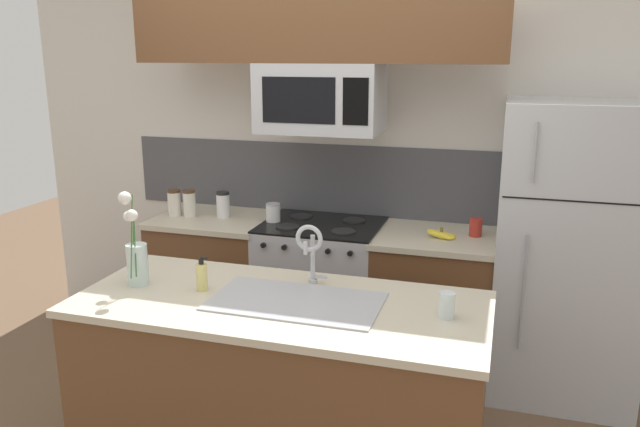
{
  "coord_description": "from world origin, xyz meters",
  "views": [
    {
      "loc": [
        1.12,
        -2.79,
        1.99
      ],
      "look_at": [
        0.18,
        0.27,
        1.16
      ],
      "focal_mm": 35.0,
      "sensor_mm": 36.0,
      "label": 1
    }
  ],
  "objects_px": {
    "microwave": "(321,98)",
    "coffee_tin": "(476,227)",
    "stove_range": "(321,291)",
    "sink_faucet": "(310,246)",
    "banana_bunch": "(441,235)",
    "flower_vase": "(136,258)",
    "spare_glass": "(447,305)",
    "dish_soap_bottle": "(202,276)",
    "storage_jar_tall": "(174,203)",
    "storage_jar_medium": "(189,203)",
    "storage_jar_squat": "(273,213)",
    "storage_jar_short": "(223,205)",
    "refrigerator": "(568,252)"
  },
  "relations": [
    {
      "from": "microwave",
      "to": "coffee_tin",
      "type": "xyz_separation_m",
      "value": [
        0.96,
        0.07,
        -0.75
      ]
    },
    {
      "from": "stove_range",
      "to": "sink_faucet",
      "type": "distance_m",
      "value": 1.25
    },
    {
      "from": "banana_bunch",
      "to": "coffee_tin",
      "type": "height_order",
      "value": "coffee_tin"
    },
    {
      "from": "coffee_tin",
      "to": "flower_vase",
      "type": "height_order",
      "value": "flower_vase"
    },
    {
      "from": "spare_glass",
      "to": "stove_range",
      "type": "bearing_deg",
      "value": 126.88
    },
    {
      "from": "flower_vase",
      "to": "spare_glass",
      "type": "bearing_deg",
      "value": 1.87
    },
    {
      "from": "dish_soap_bottle",
      "to": "flower_vase",
      "type": "xyz_separation_m",
      "value": [
        -0.33,
        -0.03,
        0.07
      ]
    },
    {
      "from": "storage_jar_tall",
      "to": "flower_vase",
      "type": "relative_size",
      "value": 0.37
    },
    {
      "from": "banana_bunch",
      "to": "coffee_tin",
      "type": "xyz_separation_m",
      "value": [
        0.19,
        0.11,
        0.03
      ]
    },
    {
      "from": "flower_vase",
      "to": "stove_range",
      "type": "bearing_deg",
      "value": 67.28
    },
    {
      "from": "storage_jar_tall",
      "to": "spare_glass",
      "type": "relative_size",
      "value": 1.6
    },
    {
      "from": "storage_jar_tall",
      "to": "storage_jar_medium",
      "type": "bearing_deg",
      "value": 0.34
    },
    {
      "from": "stove_range",
      "to": "spare_glass",
      "type": "relative_size",
      "value": 8.36
    },
    {
      "from": "sink_faucet",
      "to": "spare_glass",
      "type": "relative_size",
      "value": 2.75
    },
    {
      "from": "storage_jar_medium",
      "to": "flower_vase",
      "type": "relative_size",
      "value": 0.39
    },
    {
      "from": "spare_glass",
      "to": "storage_jar_tall",
      "type": "bearing_deg",
      "value": 148.76
    },
    {
      "from": "microwave",
      "to": "storage_jar_squat",
      "type": "bearing_deg",
      "value": -178.54
    },
    {
      "from": "storage_jar_short",
      "to": "coffee_tin",
      "type": "bearing_deg",
      "value": 1.22
    },
    {
      "from": "microwave",
      "to": "sink_faucet",
      "type": "bearing_deg",
      "value": -75.73
    },
    {
      "from": "storage_jar_tall",
      "to": "storage_jar_short",
      "type": "xyz_separation_m",
      "value": [
        0.34,
        0.05,
        -0.0
      ]
    },
    {
      "from": "storage_jar_short",
      "to": "banana_bunch",
      "type": "xyz_separation_m",
      "value": [
        1.47,
        -0.07,
        -0.06
      ]
    },
    {
      "from": "stove_range",
      "to": "refrigerator",
      "type": "height_order",
      "value": "refrigerator"
    },
    {
      "from": "microwave",
      "to": "banana_bunch",
      "type": "distance_m",
      "value": 1.1
    },
    {
      "from": "storage_jar_tall",
      "to": "coffee_tin",
      "type": "bearing_deg",
      "value": 2.53
    },
    {
      "from": "sink_faucet",
      "to": "banana_bunch",
      "type": "bearing_deg",
      "value": 62.54
    },
    {
      "from": "stove_range",
      "to": "storage_jar_squat",
      "type": "distance_m",
      "value": 0.61
    },
    {
      "from": "storage_jar_tall",
      "to": "banana_bunch",
      "type": "xyz_separation_m",
      "value": [
        1.8,
        -0.02,
        -0.07
      ]
    },
    {
      "from": "stove_range",
      "to": "flower_vase",
      "type": "height_order",
      "value": "flower_vase"
    },
    {
      "from": "microwave",
      "to": "storage_jar_tall",
      "type": "height_order",
      "value": "microwave"
    },
    {
      "from": "spare_glass",
      "to": "coffee_tin",
      "type": "bearing_deg",
      "value": 88.09
    },
    {
      "from": "stove_range",
      "to": "spare_glass",
      "type": "height_order",
      "value": "spare_glass"
    },
    {
      "from": "storage_jar_medium",
      "to": "storage_jar_short",
      "type": "height_order",
      "value": "storage_jar_medium"
    },
    {
      "from": "stove_range",
      "to": "storage_jar_tall",
      "type": "xyz_separation_m",
      "value": [
        -1.04,
        -0.04,
        0.54
      ]
    },
    {
      "from": "storage_jar_tall",
      "to": "flower_vase",
      "type": "xyz_separation_m",
      "value": [
        0.5,
        -1.23,
        0.05
      ]
    },
    {
      "from": "banana_bunch",
      "to": "storage_jar_tall",
      "type": "bearing_deg",
      "value": 179.3
    },
    {
      "from": "storage_jar_tall",
      "to": "coffee_tin",
      "type": "relative_size",
      "value": 1.62
    },
    {
      "from": "stove_range",
      "to": "storage_jar_short",
      "type": "xyz_separation_m",
      "value": [
        -0.7,
        0.01,
        0.54
      ]
    },
    {
      "from": "coffee_tin",
      "to": "spare_glass",
      "type": "distance_m",
      "value": 1.27
    },
    {
      "from": "stove_range",
      "to": "spare_glass",
      "type": "xyz_separation_m",
      "value": [
        0.92,
        -1.22,
        0.5
      ]
    },
    {
      "from": "storage_jar_short",
      "to": "storage_jar_squat",
      "type": "height_order",
      "value": "storage_jar_short"
    },
    {
      "from": "dish_soap_bottle",
      "to": "storage_jar_tall",
      "type": "bearing_deg",
      "value": 124.6
    },
    {
      "from": "storage_jar_short",
      "to": "flower_vase",
      "type": "relative_size",
      "value": 0.37
    },
    {
      "from": "stove_range",
      "to": "dish_soap_bottle",
      "type": "bearing_deg",
      "value": -99.43
    },
    {
      "from": "storage_jar_medium",
      "to": "flower_vase",
      "type": "distance_m",
      "value": 1.29
    },
    {
      "from": "microwave",
      "to": "banana_bunch",
      "type": "xyz_separation_m",
      "value": [
        0.77,
        -0.04,
        -0.79
      ]
    },
    {
      "from": "microwave",
      "to": "storage_jar_short",
      "type": "xyz_separation_m",
      "value": [
        -0.7,
        0.04,
        -0.72
      ]
    },
    {
      "from": "storage_jar_medium",
      "to": "dish_soap_bottle",
      "type": "distance_m",
      "value": 1.4
    },
    {
      "from": "dish_soap_bottle",
      "to": "flower_vase",
      "type": "bearing_deg",
      "value": -174.88
    },
    {
      "from": "storage_jar_medium",
      "to": "spare_glass",
      "type": "distance_m",
      "value": 2.19
    },
    {
      "from": "storage_jar_short",
      "to": "dish_soap_bottle",
      "type": "bearing_deg",
      "value": -68.63
    }
  ]
}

